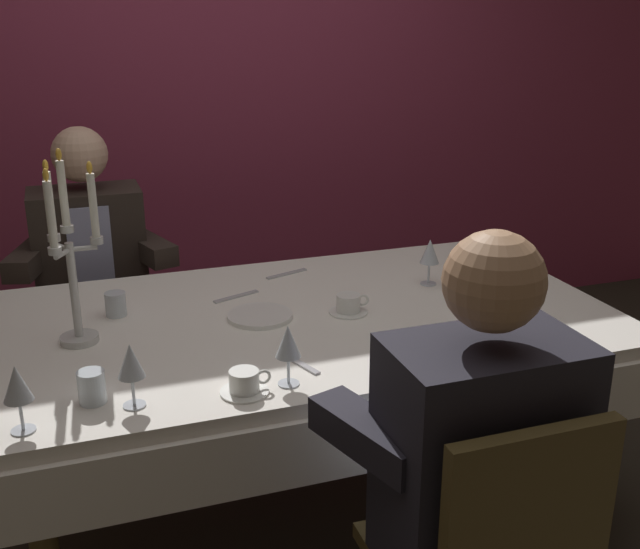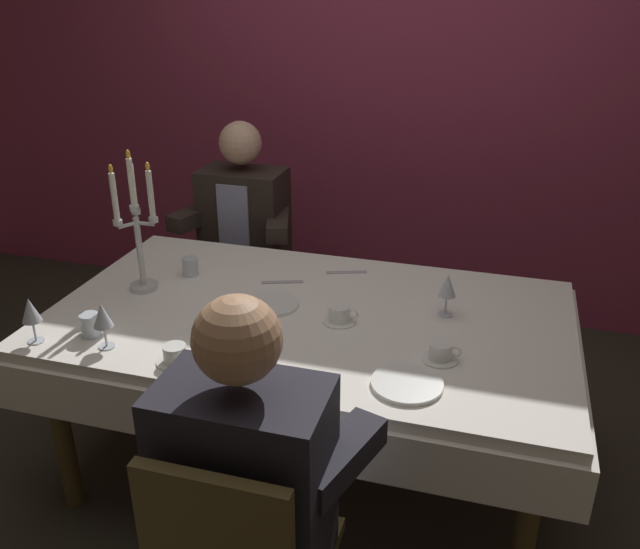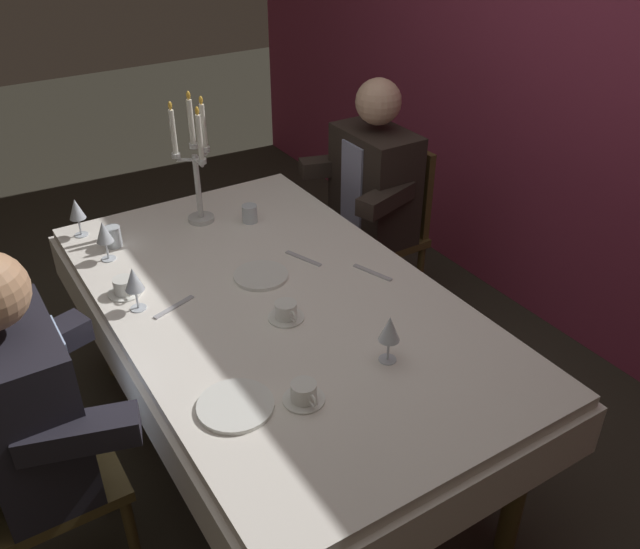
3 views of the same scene
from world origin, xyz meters
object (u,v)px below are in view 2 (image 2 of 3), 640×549
at_px(dinner_plate_0, 272,304).
at_px(seated_diner_1, 244,479).
at_px(wine_glass_1, 30,311).
at_px(wine_glass_0, 208,335).
at_px(coffee_cup_1, 175,355).
at_px(wine_glass_2, 102,317).
at_px(candelabra, 137,230).
at_px(dinner_plate_1, 407,384).
at_px(wine_glass_3, 447,287).
at_px(water_tumbler_1, 190,266).
at_px(dining_table, 309,341).
at_px(water_tumbler_0, 90,325).
at_px(seated_diner_0, 245,220).
at_px(coffee_cup_0, 340,315).
at_px(coffee_cup_2, 440,352).

height_order(dinner_plate_0, seated_diner_1, seated_diner_1).
xyz_separation_m(wine_glass_1, seated_diner_1, (0.94, -0.43, -0.12)).
bearing_deg(wine_glass_0, coffee_cup_1, -176.24).
xyz_separation_m(wine_glass_0, wine_glass_2, (-0.39, 0.02, -0.00)).
distance_m(candelabra, dinner_plate_1, 1.21).
height_order(wine_glass_3, water_tumbler_1, wine_glass_3).
bearing_deg(dining_table, water_tumbler_0, -151.32).
bearing_deg(candelabra, dinner_plate_1, -18.95).
distance_m(dinner_plate_1, wine_glass_3, 0.51).
distance_m(wine_glass_0, wine_glass_3, 0.89).
bearing_deg(water_tumbler_1, wine_glass_0, -59.02).
xyz_separation_m(candelabra, water_tumbler_0, (0.02, -0.38, -0.21)).
xyz_separation_m(wine_glass_2, water_tumbler_1, (0.01, 0.61, -0.08)).
distance_m(wine_glass_3, water_tumbler_1, 1.06).
bearing_deg(wine_glass_1, wine_glass_3, 23.83).
bearing_deg(coffee_cup_1, dinner_plate_0, 70.73).
bearing_deg(water_tumbler_0, wine_glass_3, 23.09).
xyz_separation_m(coffee_cup_1, seated_diner_0, (-0.30, 1.33, -0.03)).
bearing_deg(wine_glass_0, seated_diner_1, -56.23).
xyz_separation_m(wine_glass_2, wine_glass_3, (1.07, 0.55, 0.00)).
bearing_deg(water_tumbler_1, dinner_plate_0, -21.99).
distance_m(water_tumbler_1, coffee_cup_1, 0.68).
distance_m(wine_glass_3, coffee_cup_0, 0.40).
bearing_deg(dinner_plate_1, water_tumbler_0, -179.97).
bearing_deg(seated_diner_0, coffee_cup_2, -43.79).
xyz_separation_m(coffee_cup_0, seated_diner_0, (-0.74, 0.92, -0.03)).
relative_size(wine_glass_0, seated_diner_1, 0.13).
xyz_separation_m(water_tumbler_0, water_tumbler_1, (0.10, 0.56, -0.00)).
distance_m(coffee_cup_2, seated_diner_1, 0.81).
distance_m(dining_table, water_tumbler_1, 0.62).
height_order(wine_glass_2, coffee_cup_2, wine_glass_2).
relative_size(dining_table, coffee_cup_0, 14.70).
relative_size(wine_glass_3, seated_diner_0, 0.13).
relative_size(wine_glass_1, water_tumbler_1, 2.17).
distance_m(dining_table, coffee_cup_2, 0.56).
bearing_deg(wine_glass_0, dinner_plate_0, 84.30).
bearing_deg(coffee_cup_0, wine_glass_3, 23.57).
height_order(coffee_cup_0, coffee_cup_1, same).
bearing_deg(water_tumbler_1, coffee_cup_0, -17.48).
relative_size(dinner_plate_0, wine_glass_3, 1.24).
xyz_separation_m(coffee_cup_2, seated_diner_0, (-1.12, 1.07, -0.03)).
distance_m(dinner_plate_1, wine_glass_0, 0.64).
bearing_deg(dinner_plate_1, coffee_cup_2, 66.48).
bearing_deg(wine_glass_0, water_tumbler_1, 120.98).
bearing_deg(coffee_cup_2, wine_glass_1, -168.65).
bearing_deg(wine_glass_3, dinner_plate_0, -170.45).
bearing_deg(seated_diner_1, water_tumbler_0, 146.51).
distance_m(candelabra, water_tumbler_1, 0.30).
bearing_deg(seated_diner_0, water_tumbler_0, -92.76).
bearing_deg(dinner_plate_0, coffee_cup_0, -10.20).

